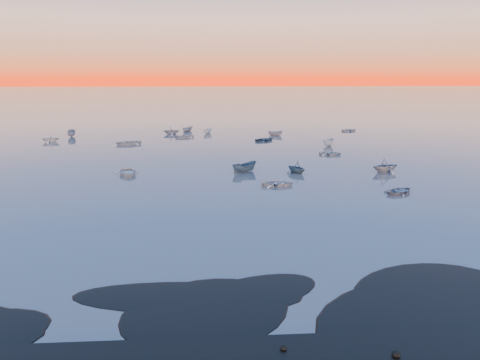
{
  "coord_description": "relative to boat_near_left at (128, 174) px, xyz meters",
  "views": [
    {
      "loc": [
        -7.15,
        -24.62,
        13.4
      ],
      "look_at": [
        -3.73,
        28.0,
        1.08
      ],
      "focal_mm": 35.0,
      "sensor_mm": 36.0,
      "label": 1
    }
  ],
  "objects": [
    {
      "name": "mud_lobes",
      "position": [
        18.12,
        -37.78,
        0.01
      ],
      "size": [
        140.0,
        6.0,
        0.07
      ],
      "primitive_type": null,
      "color": "black",
      "rests_on": "ground"
    },
    {
      "name": "boat_near_left",
      "position": [
        0.0,
        0.0,
        0.0
      ],
      "size": [
        4.87,
        3.15,
        1.13
      ],
      "primitive_type": "imported",
      "rotation": [
        0.0,
        0.0,
        0.31
      ],
      "color": "silver",
      "rests_on": "ground"
    },
    {
      "name": "ground",
      "position": [
        18.12,
        63.22,
        0.0
      ],
      "size": [
        600.0,
        600.0,
        0.0
      ],
      "primitive_type": "plane",
      "color": "#665A55",
      "rests_on": "ground"
    },
    {
      "name": "boat_near_center",
      "position": [
        15.61,
        0.66,
        0.0
      ],
      "size": [
        3.39,
        4.17,
        1.34
      ],
      "primitive_type": "imported",
      "rotation": [
        0.0,
        0.0,
        2.11
      ],
      "color": "#345164",
      "rests_on": "ground"
    },
    {
      "name": "moored_fleet",
      "position": [
        18.12,
        16.22,
        0.0
      ],
      "size": [
        124.0,
        58.0,
        1.2
      ],
      "primitive_type": null,
      "color": "silver",
      "rests_on": "ground"
    },
    {
      "name": "boat_near_right",
      "position": [
        22.56,
        -0.43,
        0.0
      ],
      "size": [
        3.65,
        3.14,
        1.18
      ],
      "primitive_type": "imported",
      "rotation": [
        0.0,
        0.0,
        3.73
      ],
      "color": "#345164",
      "rests_on": "ground"
    }
  ]
}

